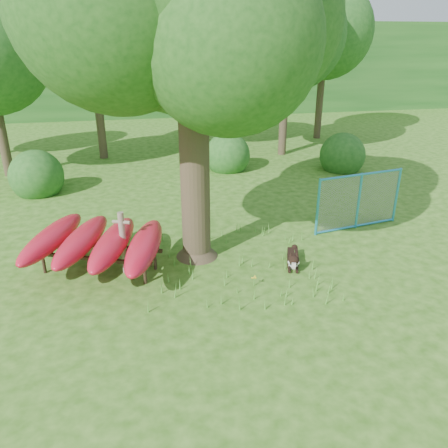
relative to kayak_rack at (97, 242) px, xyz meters
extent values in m
plane|color=#265410|center=(2.66, -1.39, -0.74)|extent=(80.00, 80.00, 0.00)
cylinder|color=#362B1D|center=(2.28, 0.29, 1.91)|extent=(0.69, 0.69, 5.31)
cone|color=#362B1D|center=(2.28, 0.29, -0.47)|extent=(1.04, 1.04, 0.53)
sphere|color=#1A4914|center=(3.78, 0.90, 4.57)|extent=(3.82, 3.82, 3.82)
sphere|color=#1A4914|center=(0.90, -0.10, 4.78)|extent=(4.03, 4.03, 4.03)
sphere|color=#1A4914|center=(2.79, -0.99, 4.14)|extent=(3.40, 3.40, 3.40)
cylinder|color=#362B1D|center=(2.92, 0.28, 2.66)|extent=(1.48, 0.67, 1.13)
cylinder|color=#362B1D|center=(1.76, 0.52, 3.08)|extent=(1.16, 0.79, 1.09)
cylinder|color=#6E6252|center=(0.57, -0.17, -0.01)|extent=(0.18, 0.18, 1.47)
cylinder|color=#6E6252|center=(0.57, -0.17, 0.50)|extent=(0.40, 0.22, 0.08)
cylinder|color=black|center=(-1.24, 0.18, -0.51)|extent=(0.10, 0.10, 0.46)
cylinder|color=black|center=(0.98, -0.77, -0.51)|extent=(0.10, 0.10, 0.46)
cylinder|color=black|center=(-0.98, 0.77, -0.51)|extent=(0.10, 0.10, 0.46)
cylinder|color=black|center=(1.24, -0.18, -0.51)|extent=(0.10, 0.10, 0.46)
cube|color=black|center=(-0.13, -0.30, -0.26)|extent=(2.59, 1.16, 0.07)
cube|color=black|center=(0.13, 0.30, -0.26)|extent=(2.59, 1.16, 0.07)
ellipsoid|color=red|center=(-1.03, 0.44, 0.00)|extent=(1.53, 2.85, 0.45)
ellipsoid|color=red|center=(-0.34, 0.15, 0.00)|extent=(1.44, 2.86, 0.45)
ellipsoid|color=red|center=(0.34, -0.15, 0.00)|extent=(1.36, 2.86, 0.45)
ellipsoid|color=red|center=(1.03, -0.44, 0.00)|extent=(1.27, 2.86, 0.45)
cube|color=black|center=(4.47, -0.51, -0.62)|extent=(0.45, 0.72, 0.23)
cube|color=beige|center=(4.38, -0.78, -0.63)|extent=(0.24, 0.20, 0.21)
sphere|color=black|center=(4.32, -0.95, -0.45)|extent=(0.25, 0.25, 0.25)
cube|color=beige|center=(4.28, -1.05, -0.49)|extent=(0.13, 0.16, 0.09)
sphere|color=beige|center=(4.24, -0.94, -0.49)|extent=(0.12, 0.12, 0.12)
sphere|color=beige|center=(4.39, -0.99, -0.49)|extent=(0.12, 0.12, 0.12)
cone|color=black|center=(4.27, -0.89, -0.32)|extent=(0.13, 0.13, 0.12)
cone|color=black|center=(4.40, -0.93, -0.32)|extent=(0.10, 0.11, 0.12)
cylinder|color=black|center=(4.25, -0.89, -0.69)|extent=(0.16, 0.29, 0.07)
cylinder|color=black|center=(4.41, -0.95, -0.69)|extent=(0.16, 0.29, 0.07)
sphere|color=black|center=(4.63, -0.18, -0.53)|extent=(0.15, 0.15, 0.15)
torus|color=blue|center=(4.35, -0.87, -0.51)|extent=(0.25, 0.14, 0.24)
cylinder|color=#2A8FC5|center=(5.63, 0.86, 0.06)|extent=(0.08, 0.08, 1.59)
cylinder|color=#2A8FC5|center=(6.94, 1.09, 0.06)|extent=(0.08, 0.08, 1.59)
cylinder|color=#2A8FC5|center=(8.24, 1.32, 0.06)|extent=(0.08, 0.08, 1.59)
cylinder|color=#2A8FC5|center=(6.94, 1.09, 0.82)|extent=(2.62, 0.53, 0.06)
cylinder|color=#2A8FC5|center=(6.94, 1.09, -0.70)|extent=(2.62, 0.53, 0.06)
plane|color=gray|center=(6.94, 1.09, 0.06)|extent=(2.61, 0.47, 2.65)
cylinder|color=#539A32|center=(3.27, -1.37, -0.64)|extent=(0.02, 0.02, 0.20)
sphere|color=yellow|center=(3.27, -1.37, -0.54)|extent=(0.04, 0.04, 0.04)
sphere|color=yellow|center=(3.30, -1.33, -0.53)|extent=(0.04, 0.04, 0.04)
sphere|color=yellow|center=(3.23, -1.35, -0.55)|extent=(0.04, 0.04, 0.04)
sphere|color=yellow|center=(3.30, -1.39, -0.54)|extent=(0.04, 0.04, 0.04)
sphere|color=yellow|center=(3.26, -1.39, -0.53)|extent=(0.04, 0.04, 0.04)
cylinder|color=#362B1D|center=(-0.34, 10.61, 1.89)|extent=(0.36, 0.36, 5.25)
sphere|color=#1C511A|center=(-0.34, 10.61, 4.89)|extent=(5.20, 5.20, 5.20)
cylinder|color=#362B1D|center=(4.16, 11.61, 1.19)|extent=(0.36, 0.36, 3.85)
sphere|color=#1C511A|center=(4.16, 11.61, 3.39)|extent=(4.00, 4.00, 4.00)
cylinder|color=#362B1D|center=(7.66, 9.61, 1.64)|extent=(0.36, 0.36, 4.76)
sphere|color=#1C511A|center=(7.66, 9.61, 4.36)|extent=(4.80, 4.80, 4.80)
cylinder|color=#362B1D|center=(10.66, 12.61, 1.71)|extent=(0.36, 0.36, 4.90)
sphere|color=#1C511A|center=(10.66, 12.61, 4.51)|extent=(4.60, 4.60, 4.60)
sphere|color=#1C511A|center=(-2.34, 6.11, -0.74)|extent=(1.80, 1.80, 1.80)
sphere|color=#1C511A|center=(9.16, 6.61, -0.74)|extent=(1.80, 1.80, 1.80)
sphere|color=#1C511A|center=(4.66, 7.61, -0.74)|extent=(1.80, 1.80, 1.80)
cube|color=#1C511A|center=(2.66, 26.61, 2.26)|extent=(80.00, 12.00, 6.00)
camera|label=1|loc=(0.95, -9.21, 4.20)|focal=35.00mm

